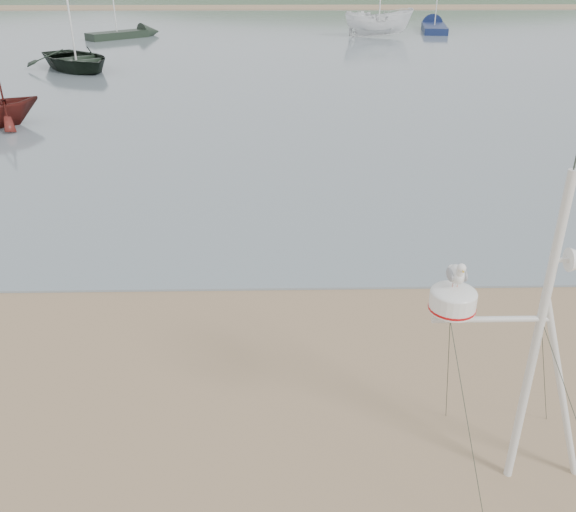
{
  "coord_description": "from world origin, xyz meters",
  "views": [
    {
      "loc": [
        1.85,
        -5.64,
        5.47
      ],
      "look_at": [
        2.0,
        1.0,
        2.18
      ],
      "focal_mm": 38.0,
      "sensor_mm": 36.0,
      "label": 1
    }
  ],
  "objects_px": {
    "sailboat_dark_mid": "(134,33)",
    "mast_rig": "(520,403)",
    "sailboat_blue_far": "(433,26)",
    "boat_dark": "(69,14)"
  },
  "relations": [
    {
      "from": "sailboat_dark_mid",
      "to": "sailboat_blue_far",
      "type": "distance_m",
      "value": 23.79
    },
    {
      "from": "mast_rig",
      "to": "boat_dark",
      "type": "bearing_deg",
      "value": 114.84
    },
    {
      "from": "sailboat_dark_mid",
      "to": "sailboat_blue_far",
      "type": "bearing_deg",
      "value": 11.93
    },
    {
      "from": "sailboat_dark_mid",
      "to": "boat_dark",
      "type": "bearing_deg",
      "value": -90.11
    },
    {
      "from": "sailboat_dark_mid",
      "to": "sailboat_blue_far",
      "type": "relative_size",
      "value": 0.78
    },
    {
      "from": "sailboat_blue_far",
      "to": "sailboat_dark_mid",
      "type": "bearing_deg",
      "value": -168.07
    },
    {
      "from": "mast_rig",
      "to": "sailboat_blue_far",
      "type": "bearing_deg",
      "value": 77.73
    },
    {
      "from": "boat_dark",
      "to": "sailboat_blue_far",
      "type": "xyz_separation_m",
      "value": [
        23.31,
        19.36,
        -2.5
      ]
    },
    {
      "from": "sailboat_dark_mid",
      "to": "mast_rig",
      "type": "bearing_deg",
      "value": -73.04
    },
    {
      "from": "boat_dark",
      "to": "sailboat_dark_mid",
      "type": "height_order",
      "value": "boat_dark"
    }
  ]
}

